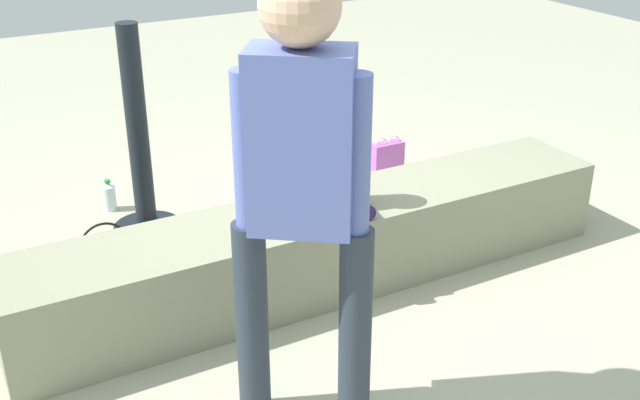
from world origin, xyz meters
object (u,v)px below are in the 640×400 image
Objects in this scene: gift_bag at (386,165)px; water_bottle_near_gift at (109,196)px; cake_plate at (291,218)px; water_bottle_far_side at (250,181)px; party_cup_red at (441,187)px; handbag_black_leather at (106,260)px; child_seated at (336,164)px; adult_standing at (301,171)px.

gift_bag is 1.76× the size of water_bottle_near_gift.
cake_plate reaches higher than water_bottle_far_side.
cake_plate reaches higher than party_cup_red.
water_bottle_far_side is 1.98× the size of party_cup_red.
water_bottle_far_side is 1.15m from party_cup_red.
handbag_black_leather is at bearing 138.38° from cake_plate.
handbag_black_leather is (-2.02, -0.02, 0.06)m from party_cup_red.
cake_plate is 1.52m from party_cup_red.
child_seated is 1.54× the size of handbag_black_leather.
gift_bag reaches higher than water_bottle_far_side.
gift_bag reaches higher than water_bottle_near_gift.
water_bottle_near_gift is at bearing 157.76° from party_cup_red.
adult_standing is at bearing -131.32° from gift_bag.
cake_plate reaches higher than water_bottle_near_gift.
cake_plate reaches higher than gift_bag.
gift_bag is (1.09, 0.88, -0.28)m from cake_plate.
party_cup_red is at bearing -28.47° from water_bottle_far_side.
water_bottle_near_gift is at bearing 162.47° from gift_bag.
cake_plate is at bearing -41.62° from handbag_black_leather.
cake_plate is 0.71× the size of handbag_black_leather.
gift_bag is at bearing -17.53° from water_bottle_near_gift.
adult_standing reaches higher than water_bottle_far_side.
adult_standing is at bearing -74.04° from handbag_black_leather.
water_bottle_far_side is at bearing 29.52° from handbag_black_leather.
handbag_black_leather reaches higher than water_bottle_near_gift.
gift_bag is (0.84, 0.84, -0.47)m from child_seated.
party_cup_red is 2.02m from handbag_black_leather.
cake_plate is 2.42× the size of party_cup_red.
cake_plate reaches higher than handbag_black_leather.
handbag_black_leather is (-1.78, -0.27, -0.05)m from gift_bag.
handbag_black_leather reaches higher than party_cup_red.
water_bottle_far_side is (0.79, -0.19, -0.00)m from water_bottle_near_gift.
child_seated is at bearing -61.33° from water_bottle_near_gift.
cake_plate is at bearing -169.32° from child_seated.
gift_bag is (1.40, 1.59, -0.84)m from adult_standing.
water_bottle_near_gift is at bearing 94.44° from adult_standing.
cake_plate is 1.21× the size of water_bottle_near_gift.
adult_standing is at bearing -108.37° from water_bottle_far_side.
gift_bag is at bearing 48.68° from adult_standing.
gift_bag is at bearing -21.53° from water_bottle_far_side.
water_bottle_far_side is at bearing 75.09° from cake_plate.
adult_standing is at bearing -85.56° from water_bottle_near_gift.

